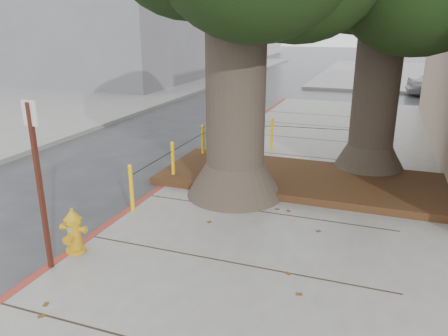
% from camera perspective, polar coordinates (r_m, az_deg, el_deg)
% --- Properties ---
extents(ground, '(140.00, 140.00, 0.00)m').
position_cam_1_polar(ground, '(7.07, -3.36, -12.48)').
color(ground, '#28282B').
rests_on(ground, ground).
extents(sidewalk_far, '(16.00, 20.00, 0.15)m').
position_cam_1_polar(sidewalk_far, '(35.92, 25.98, 10.85)').
color(sidewalk_far, slate).
rests_on(sidewalk_far, ground).
extents(sidewalk_opposite, '(14.00, 60.00, 0.15)m').
position_cam_1_polar(sidewalk_opposite, '(22.92, -26.57, 7.51)').
color(sidewalk_opposite, slate).
rests_on(sidewalk_opposite, ground).
extents(curb_red, '(0.14, 26.00, 0.16)m').
position_cam_1_polar(curb_red, '(9.87, -8.37, -2.94)').
color(curb_red, maroon).
rests_on(curb_red, ground).
extents(planter_bed, '(6.40, 2.60, 0.16)m').
position_cam_1_polar(planter_bed, '(10.17, 10.02, -1.44)').
color(planter_bed, black).
rests_on(planter_bed, sidewalk_main).
extents(bollard_ring, '(3.79, 5.39, 0.95)m').
position_cam_1_polar(bollard_ring, '(10.89, 1.42, 2.56)').
color(bollard_ring, yellow).
rests_on(bollard_ring, sidewalk_main).
extents(fire_hydrant, '(0.40, 0.36, 0.75)m').
position_cam_1_polar(fire_hydrant, '(7.34, -19.03, -7.78)').
color(fire_hydrant, gold).
rests_on(fire_hydrant, sidewalk_main).
extents(signpost, '(0.25, 0.06, 2.51)m').
position_cam_1_polar(signpost, '(6.63, -23.04, -1.19)').
color(signpost, '#471911').
rests_on(signpost, sidewalk_main).
extents(car_silver, '(4.01, 1.98, 1.32)m').
position_cam_1_polar(car_silver, '(25.65, 27.09, 9.72)').
color(car_silver, '#ADADB3').
rests_on(car_silver, ground).
extents(car_dark, '(1.75, 3.77, 1.07)m').
position_cam_1_polar(car_dark, '(28.48, -11.75, 11.72)').
color(car_dark, black).
rests_on(car_dark, ground).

